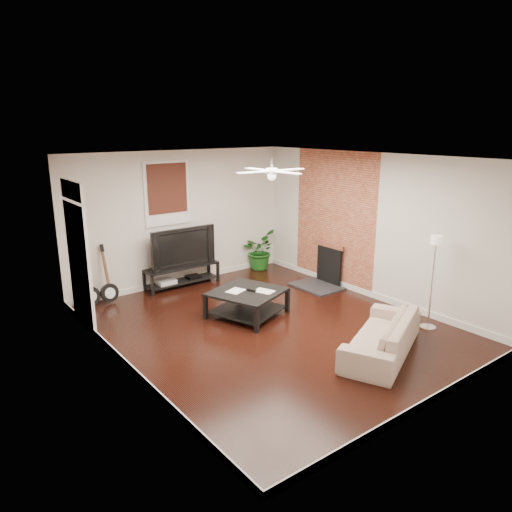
# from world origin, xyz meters

# --- Properties ---
(room) EXTENTS (5.01, 6.01, 2.81)m
(room) POSITION_xyz_m (0.00, 0.00, 1.40)
(room) COLOR black
(room) RESTS_ON ground
(brick_accent) EXTENTS (0.02, 2.20, 2.80)m
(brick_accent) POSITION_xyz_m (2.49, 1.00, 1.40)
(brick_accent) COLOR #A34F34
(brick_accent) RESTS_ON floor
(fireplace) EXTENTS (0.80, 1.10, 0.92)m
(fireplace) POSITION_xyz_m (2.20, 1.00, 0.46)
(fireplace) COLOR black
(fireplace) RESTS_ON floor
(window_back) EXTENTS (1.00, 0.06, 1.30)m
(window_back) POSITION_xyz_m (-0.30, 2.97, 1.95)
(window_back) COLOR #3E1A11
(window_back) RESTS_ON wall_back
(door_left) EXTENTS (0.08, 1.00, 2.50)m
(door_left) POSITION_xyz_m (-2.46, 1.90, 1.25)
(door_left) COLOR white
(door_left) RESTS_ON wall_left
(tv_stand) EXTENTS (1.59, 0.43, 0.45)m
(tv_stand) POSITION_xyz_m (-0.14, 2.78, 0.22)
(tv_stand) COLOR black
(tv_stand) RESTS_ON floor
(tv) EXTENTS (1.43, 0.19, 0.82)m
(tv) POSITION_xyz_m (-0.14, 2.80, 0.86)
(tv) COLOR black
(tv) RESTS_ON tv_stand
(coffee_table) EXTENTS (1.44, 1.44, 0.47)m
(coffee_table) POSITION_xyz_m (-0.02, 0.63, 0.23)
(coffee_table) COLOR black
(coffee_table) RESTS_ON floor
(sofa) EXTENTS (2.10, 1.51, 0.57)m
(sofa) POSITION_xyz_m (0.72, -1.73, 0.29)
(sofa) COLOR tan
(sofa) RESTS_ON floor
(floor_lamp) EXTENTS (0.35, 0.35, 1.60)m
(floor_lamp) POSITION_xyz_m (2.07, -1.63, 0.80)
(floor_lamp) COLOR white
(floor_lamp) RESTS_ON floor
(potted_plant) EXTENTS (1.06, 1.06, 0.89)m
(potted_plant) POSITION_xyz_m (1.91, 2.81, 0.45)
(potted_plant) COLOR #185418
(potted_plant) RESTS_ON floor
(guitar_left) EXTENTS (0.35, 0.25, 1.14)m
(guitar_left) POSITION_xyz_m (-2.08, 2.75, 0.57)
(guitar_left) COLOR black
(guitar_left) RESTS_ON floor
(guitar_right) EXTENTS (0.38, 0.29, 1.14)m
(guitar_right) POSITION_xyz_m (-1.73, 2.72, 0.57)
(guitar_right) COLOR black
(guitar_right) RESTS_ON floor
(ceiling_fan) EXTENTS (1.24, 1.24, 0.32)m
(ceiling_fan) POSITION_xyz_m (0.00, 0.00, 2.60)
(ceiling_fan) COLOR white
(ceiling_fan) RESTS_ON ceiling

